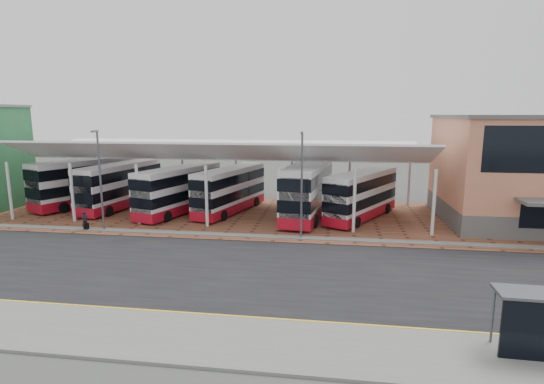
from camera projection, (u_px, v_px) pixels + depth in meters
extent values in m
plane|color=#40433E|center=(261.00, 266.00, 26.30)|extent=(140.00, 140.00, 0.00)
cube|color=black|center=(258.00, 272.00, 25.33)|extent=(120.00, 14.00, 0.02)
cube|color=brown|center=(306.00, 217.00, 38.67)|extent=(72.00, 16.00, 0.06)
cube|color=slate|center=(225.00, 341.00, 17.53)|extent=(120.00, 4.00, 0.14)
cube|color=slate|center=(275.00, 237.00, 32.32)|extent=(120.00, 0.80, 0.14)
cube|color=yellow|center=(236.00, 319.00, 19.48)|extent=(120.00, 0.12, 0.01)
cube|color=yellow|center=(237.00, 316.00, 19.77)|extent=(120.00, 0.12, 0.01)
cylinder|color=silver|center=(10.00, 191.00, 37.45)|extent=(0.26, 0.26, 5.20)
cylinder|color=silver|center=(82.00, 177.00, 48.22)|extent=(0.26, 0.26, 4.60)
cylinder|color=silver|center=(72.00, 193.00, 36.62)|extent=(0.26, 0.26, 5.20)
cylinder|color=silver|center=(132.00, 178.00, 47.38)|extent=(0.26, 0.26, 4.60)
cylinder|color=silver|center=(138.00, 195.00, 35.78)|extent=(0.26, 0.26, 5.20)
cylinder|color=silver|center=(183.00, 179.00, 46.54)|extent=(0.26, 0.26, 4.60)
cylinder|color=silver|center=(207.00, 197.00, 34.94)|extent=(0.26, 0.26, 5.20)
cylinder|color=silver|center=(236.00, 180.00, 45.71)|extent=(0.26, 0.26, 4.60)
cylinder|color=silver|center=(279.00, 199.00, 34.11)|extent=(0.26, 0.26, 5.20)
cylinder|color=silver|center=(292.00, 181.00, 44.87)|extent=(0.26, 0.26, 4.60)
cylinder|color=silver|center=(354.00, 201.00, 33.27)|extent=(0.26, 0.26, 5.20)
cylinder|color=silver|center=(349.00, 183.00, 44.03)|extent=(0.26, 0.26, 4.60)
cylinder|color=silver|center=(434.00, 203.00, 32.43)|extent=(0.26, 0.26, 5.20)
cylinder|color=silver|center=(409.00, 184.00, 43.19)|extent=(0.26, 0.26, 4.60)
cube|color=white|center=(213.00, 152.00, 36.45)|extent=(37.00, 4.95, 1.95)
cube|color=white|center=(229.00, 149.00, 41.94)|extent=(37.00, 7.12, 1.43)
cylinder|color=#4D4E54|center=(101.00, 182.00, 33.66)|extent=(0.16, 0.16, 8.00)
cube|color=#4D4E54|center=(95.00, 131.00, 32.65)|extent=(0.15, 0.90, 0.15)
cylinder|color=#4D4E54|center=(302.00, 187.00, 31.43)|extent=(0.16, 0.16, 8.00)
cube|color=#4D4E54|center=(302.00, 133.00, 30.41)|extent=(0.15, 0.90, 0.15)
cube|color=silver|center=(88.00, 181.00, 43.57)|extent=(7.06, 11.51, 4.48)
cube|color=#A40D1F|center=(90.00, 198.00, 43.90)|extent=(7.12, 11.57, 0.94)
cube|color=black|center=(88.00, 185.00, 43.65)|extent=(7.12, 11.57, 0.99)
cube|color=black|center=(87.00, 169.00, 43.35)|extent=(7.12, 11.57, 0.99)
cube|color=black|center=(33.00, 190.00, 38.87)|extent=(2.18, 1.05, 3.75)
cylinder|color=black|center=(48.00, 204.00, 41.56)|extent=(0.69, 1.07, 1.04)
cylinder|color=black|center=(64.00, 207.00, 40.19)|extent=(0.69, 1.07, 1.04)
cylinder|color=black|center=(112.00, 193.00, 47.65)|extent=(0.69, 1.07, 1.04)
cylinder|color=black|center=(127.00, 195.00, 46.28)|extent=(0.69, 1.07, 1.04)
cube|color=silver|center=(120.00, 185.00, 42.18)|extent=(4.22, 10.98, 4.19)
cube|color=#A40D1F|center=(121.00, 201.00, 42.49)|extent=(4.27, 11.03, 0.88)
cube|color=black|center=(121.00, 189.00, 42.26)|extent=(4.27, 11.03, 0.93)
cube|color=black|center=(120.00, 173.00, 41.98)|extent=(4.27, 11.03, 0.93)
cube|color=black|center=(82.00, 195.00, 37.23)|extent=(2.18, 0.47, 3.51)
cylinder|color=black|center=(87.00, 209.00, 39.67)|extent=(0.43, 1.01, 0.98)
cylinder|color=black|center=(109.00, 211.00, 38.94)|extent=(0.43, 1.01, 0.98)
cylinder|color=black|center=(132.00, 196.00, 46.10)|extent=(0.43, 1.01, 0.98)
cylinder|color=black|center=(152.00, 197.00, 45.36)|extent=(0.43, 1.01, 0.98)
cube|color=silver|center=(179.00, 189.00, 40.04)|extent=(5.41, 10.75, 4.11)
cube|color=#A40D1F|center=(180.00, 206.00, 40.34)|extent=(5.46, 10.80, 0.86)
cube|color=black|center=(180.00, 193.00, 40.12)|extent=(5.46, 10.80, 0.91)
cube|color=black|center=(179.00, 177.00, 39.84)|extent=(5.46, 10.80, 0.91)
cube|color=black|center=(141.00, 200.00, 35.43)|extent=(2.08, 0.73, 3.44)
cylinder|color=black|center=(146.00, 214.00, 37.88)|extent=(0.54, 0.99, 0.96)
cylinder|color=black|center=(167.00, 216.00, 36.87)|extent=(0.54, 0.99, 0.96)
cylinder|color=black|center=(191.00, 200.00, 43.86)|extent=(0.54, 0.99, 0.96)
cylinder|color=black|center=(210.00, 202.00, 42.85)|extent=(0.54, 0.99, 0.96)
cube|color=silver|center=(230.00, 189.00, 40.38)|extent=(5.02, 10.45, 3.99)
cube|color=#A40D1F|center=(230.00, 205.00, 40.67)|extent=(5.06, 10.50, 0.84)
cube|color=black|center=(230.00, 193.00, 40.45)|extent=(5.06, 10.50, 0.88)
cube|color=black|center=(230.00, 178.00, 40.18)|extent=(5.06, 10.50, 0.88)
cube|color=black|center=(201.00, 199.00, 35.85)|extent=(2.03, 0.66, 3.34)
cylinder|color=black|center=(201.00, 213.00, 38.23)|extent=(0.50, 0.96, 0.93)
cylinder|color=black|center=(224.00, 215.00, 37.30)|extent=(0.50, 0.96, 0.93)
cylinder|color=black|center=(236.00, 200.00, 44.09)|extent=(0.50, 0.96, 0.93)
cylinder|color=black|center=(256.00, 202.00, 43.17)|extent=(0.50, 0.96, 0.93)
cube|color=silver|center=(308.00, 189.00, 38.52)|extent=(4.18, 12.01, 4.60)
cube|color=#A40D1F|center=(308.00, 209.00, 38.86)|extent=(4.23, 12.05, 0.96)
cube|color=black|center=(308.00, 194.00, 38.61)|extent=(4.23, 12.05, 1.02)
cube|color=black|center=(308.00, 175.00, 38.30)|extent=(4.23, 12.05, 1.02)
cube|color=black|center=(294.00, 203.00, 33.02)|extent=(2.40, 0.42, 3.85)
cylinder|color=black|center=(284.00, 219.00, 35.68)|extent=(0.44, 1.10, 1.07)
cylinder|color=black|center=(315.00, 221.00, 34.97)|extent=(0.44, 1.10, 1.07)
cylinder|color=black|center=(302.00, 202.00, 42.80)|extent=(0.44, 1.10, 1.07)
cylinder|color=black|center=(328.00, 203.00, 42.10)|extent=(0.44, 1.10, 1.07)
cube|color=silver|center=(362.00, 194.00, 37.86)|extent=(6.89, 10.04, 3.98)
cube|color=#A40D1F|center=(361.00, 212.00, 38.15)|extent=(6.94, 10.09, 0.83)
cube|color=black|center=(362.00, 198.00, 37.93)|extent=(6.94, 10.09, 0.88)
cube|color=black|center=(362.00, 182.00, 37.67)|extent=(6.94, 10.09, 0.88)
cube|color=black|center=(335.00, 204.00, 33.90)|extent=(1.87, 1.08, 3.33)
cylinder|color=black|center=(332.00, 218.00, 36.29)|extent=(0.67, 0.94, 0.92)
cylinder|color=black|center=(357.00, 222.00, 34.93)|extent=(0.67, 0.94, 0.92)
cylinder|color=black|center=(365.00, 205.00, 41.42)|extent=(0.67, 0.94, 0.92)
cylinder|color=black|center=(387.00, 208.00, 40.06)|extent=(0.67, 0.94, 0.92)
imported|color=black|center=(85.00, 221.00, 34.14)|extent=(0.43, 0.61, 1.58)
cube|color=black|center=(86.00, 227.00, 34.22)|extent=(0.35, 0.25, 0.60)
cube|color=black|center=(542.00, 331.00, 15.78)|extent=(2.87, 0.20, 2.39)
cube|color=#4D4E54|center=(539.00, 294.00, 16.11)|extent=(3.11, 1.53, 0.11)
cylinder|color=#4D4E54|center=(493.00, 314.00, 17.12)|extent=(0.10, 0.10, 2.39)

